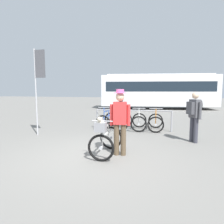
{
  "coord_description": "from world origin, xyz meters",
  "views": [
    {
      "loc": [
        1.68,
        -4.65,
        1.7
      ],
      "look_at": [
        0.15,
        1.35,
        1.0
      ],
      "focal_mm": 31.15,
      "sensor_mm": 36.0,
      "label": 1
    }
  ],
  "objects": [
    {
      "name": "pedestrian_with_backpack",
      "position": [
        2.72,
        2.03,
        0.94
      ],
      "size": [
        0.44,
        0.47,
        1.64
      ],
      "color": "#383842",
      "rests_on": "ground"
    },
    {
      "name": "featured_bicycle",
      "position": [
        0.31,
        0.02,
        0.49
      ],
      "size": [
        0.68,
        1.21,
        1.09
      ],
      "color": "black",
      "rests_on": "ground"
    },
    {
      "name": "racked_bike_teal",
      "position": [
        0.07,
        3.6,
        0.37
      ],
      "size": [
        0.67,
        1.09,
        0.97
      ],
      "color": "black",
      "rests_on": "ground"
    },
    {
      "name": "bike_rack_rail",
      "position": [
        0.54,
        3.44,
        0.66
      ],
      "size": [
        3.21,
        0.2,
        0.88
      ],
      "color": "#99999E",
      "rests_on": "ground"
    },
    {
      "name": "banner_flag",
      "position": [
        -2.73,
        1.68,
        2.23
      ],
      "size": [
        0.45,
        0.05,
        3.2
      ],
      "color": "#B2B2B7",
      "rests_on": "ground"
    },
    {
      "name": "racked_bike_blue",
      "position": [
        -0.63,
        3.57,
        0.37
      ],
      "size": [
        0.76,
        1.17,
        0.97
      ],
      "color": "black",
      "rests_on": "ground"
    },
    {
      "name": "bus_distant",
      "position": [
        1.36,
        13.55,
        1.74
      ],
      "size": [
        10.25,
        4.32,
        3.08
      ],
      "color": "silver",
      "rests_on": "ground"
    },
    {
      "name": "racked_bike_orange",
      "position": [
        1.47,
        3.67,
        0.37
      ],
      "size": [
        0.69,
        1.1,
        0.97
      ],
      "color": "black",
      "rests_on": "ground"
    },
    {
      "name": "person_with_featured_bike",
      "position": [
        0.66,
        0.21,
        0.95
      ],
      "size": [
        0.53,
        0.32,
        1.72
      ],
      "color": "brown",
      "rests_on": "ground"
    },
    {
      "name": "racked_bike_white",
      "position": [
        0.77,
        3.63,
        0.37
      ],
      "size": [
        0.75,
        1.14,
        0.97
      ],
      "color": "black",
      "rests_on": "ground"
    },
    {
      "name": "ground_plane",
      "position": [
        0.0,
        0.0,
        0.0
      ],
      "size": [
        80.0,
        80.0,
        0.0
      ],
      "primitive_type": "plane",
      "color": "slate"
    }
  ]
}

